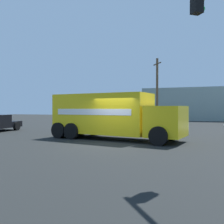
{
  "coord_description": "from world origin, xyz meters",
  "views": [
    {
      "loc": [
        4.75,
        -12.72,
        1.94
      ],
      "look_at": [
        -0.62,
        2.11,
        1.69
      ],
      "focal_mm": 40.09,
      "sensor_mm": 36.0,
      "label": 1
    }
  ],
  "objects": [
    {
      "name": "ground_plane",
      "position": [
        0.0,
        0.0,
        0.0
      ],
      "size": [
        100.0,
        100.0,
        0.0
      ],
      "primitive_type": "plane",
      "color": "black"
    },
    {
      "name": "building_backdrop",
      "position": [
        4.47,
        29.17,
        2.53
      ],
      "size": [
        17.51,
        6.0,
        5.06
      ],
      "primitive_type": "cube",
      "color": "gray",
      "rests_on": "ground"
    },
    {
      "name": "delivery_truck",
      "position": [
        -0.55,
        1.9,
        1.48
      ],
      "size": [
        8.51,
        3.96,
        2.82
      ],
      "color": "yellow",
      "rests_on": "ground"
    },
    {
      "name": "utility_pole",
      "position": [
        -0.82,
        20.07,
        4.35
      ],
      "size": [
        1.33,
        1.89,
        8.43
      ],
      "color": "brown",
      "rests_on": "ground"
    }
  ]
}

